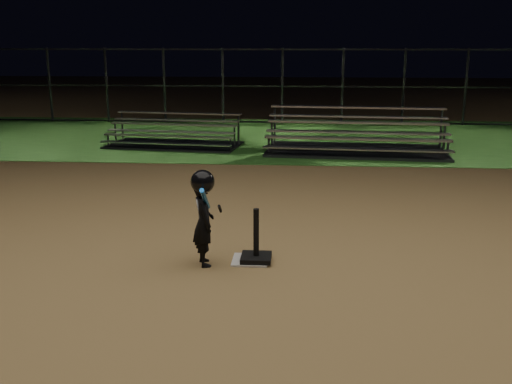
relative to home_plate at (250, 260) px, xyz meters
name	(u,v)px	position (x,y,z in m)	size (l,w,h in m)	color
ground	(250,261)	(0.00, 0.00, -0.01)	(80.00, 80.00, 0.00)	olive
grass_strip	(279,137)	(0.00, 10.00, -0.01)	(60.00, 8.00, 0.01)	#275D1E
home_plate	(250,260)	(0.00, 0.00, 0.00)	(0.45, 0.45, 0.02)	beige
batting_tee	(256,251)	(0.08, -0.02, 0.13)	(0.38, 0.38, 0.67)	black
child_batter	(203,215)	(-0.56, -0.15, 0.63)	(0.42, 0.63, 1.21)	black
bleacher_left	(174,140)	(-2.72, 8.28, 0.16)	(3.61, 2.07, 0.84)	silver
bleacher_right	(356,144)	(2.01, 7.73, 0.21)	(4.58, 2.48, 1.08)	silver
backstop_fence	(282,86)	(0.00, 13.00, 1.24)	(20.08, 0.08, 2.50)	#38383D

